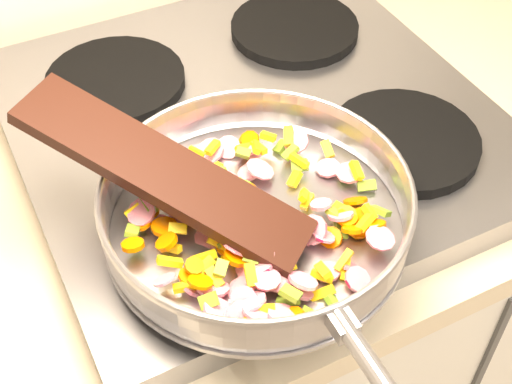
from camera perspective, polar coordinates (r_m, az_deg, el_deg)
name	(u,v)px	position (r m, az deg, el deg)	size (l,w,h in m)	color
cooktop	(253,126)	(0.95, -0.25, 5.34)	(0.60, 0.60, 0.04)	#939399
grate_fl	(198,217)	(0.80, -4.69, -1.98)	(0.19, 0.19, 0.02)	black
grate_fr	(404,141)	(0.91, 11.72, 4.02)	(0.19, 0.19, 0.02)	black
grate_bl	(115,80)	(1.00, -11.18, 8.75)	(0.19, 0.19, 0.02)	black
grate_br	(295,28)	(1.09, 3.11, 12.95)	(0.19, 0.19, 0.02)	black
saute_pan	(257,207)	(0.75, 0.06, -1.24)	(0.38, 0.54, 0.06)	#9E9EA5
vegetable_heap	(248,222)	(0.76, -0.67, -2.45)	(0.30, 0.30, 0.05)	#CC1341
wooden_spatula	(164,172)	(0.75, -7.38, 1.56)	(0.33, 0.07, 0.02)	black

